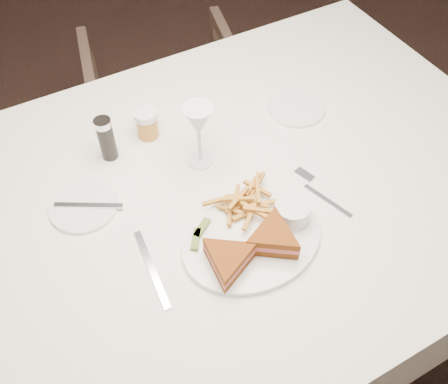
% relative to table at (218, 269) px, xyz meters
% --- Properties ---
extents(ground, '(5.00, 5.00, 0.00)m').
position_rel_table_xyz_m(ground, '(-0.05, 0.23, -0.38)').
color(ground, black).
rests_on(ground, ground).
extents(table, '(1.73, 1.27, 0.75)m').
position_rel_table_xyz_m(table, '(0.00, 0.00, 0.00)').
color(table, white).
rests_on(table, ground).
extents(chair_far, '(0.65, 0.62, 0.61)m').
position_rel_table_xyz_m(chair_far, '(0.10, 0.84, -0.07)').
color(chair_far, '#433129').
rests_on(chair_far, ground).
extents(table_setting, '(0.78, 0.58, 0.18)m').
position_rel_table_xyz_m(table_setting, '(0.00, -0.07, 0.41)').
color(table_setting, white).
rests_on(table_setting, table).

